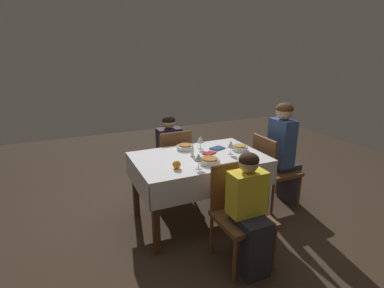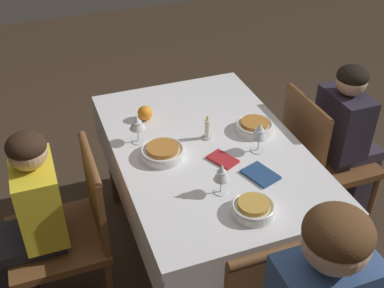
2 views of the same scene
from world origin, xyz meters
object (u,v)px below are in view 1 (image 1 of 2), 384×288
Objects in this scene: bowl_north at (210,161)px; orange_fruit at (177,165)px; person_child_dark at (168,149)px; chair_south at (172,159)px; person_child_yellow at (250,209)px; chair_west at (272,167)px; bowl_south at (185,147)px; candle_centerpiece at (192,152)px; wine_glass_north at (199,158)px; wine_glass_west at (231,145)px; dining_table at (199,165)px; bowl_west at (240,147)px; person_adult_denim at (284,148)px; chair_north at (239,209)px; napkin_spare_side at (209,153)px; wine_glass_south at (200,140)px; napkin_red_folded at (217,148)px.

bowl_north is 0.34m from orange_fruit.
chair_south is at bearing 90.00° from person_child_dark.
person_child_yellow is at bearing 93.62° from bowl_north.
chair_west is at bearing -168.93° from bowl_north.
bowl_south is 0.25m from candle_centerpiece.
chair_west is at bearing -166.67° from wine_glass_north.
candle_centerpiece is (0.11, -0.89, 0.22)m from person_child_yellow.
bowl_north is (0.33, 0.16, -0.08)m from wine_glass_west.
bowl_north is 0.26m from candle_centerpiece.
person_child_dark is at bearing 46.46° from chair_west.
person_child_yellow is 0.89m from wine_glass_west.
dining_table is 0.30m from bowl_south.
dining_table is 7.54× the size of bowl_west.
person_adult_denim is at bearing 164.25° from bowl_south.
chair_north is 5.43× the size of napkin_spare_side.
person_child_yellow is (0.88, 0.82, 0.08)m from chair_west.
orange_fruit is 0.52m from napkin_spare_side.
wine_glass_north reaches higher than napkin_spare_side.
person_child_dark is 6.37× the size of napkin_spare_side.
candle_centerpiece reaches higher than chair_north.
wine_glass_south reaches higher than candle_centerpiece.
wine_glass_south is (-0.15, 0.65, 0.29)m from person_child_dark.
person_child_yellow is at bearing 132.92° from chair_west.
orange_fruit is at bearing 41.71° from candle_centerpiece.
wine_glass_south is at bearing -23.16° from napkin_red_folded.
napkin_spare_side is (0.16, 0.11, 0.00)m from napkin_red_folded.
wine_glass_west reaches higher than dining_table.
chair_south is 0.84× the size of person_child_yellow.
napkin_spare_side is at bearing -25.16° from wine_glass_west.
chair_west is 0.92m from wine_glass_south.
wine_glass_south is 0.62m from orange_fruit.
bowl_north is at bearing 92.01° from dining_table.
candle_centerpiece reaches higher than dining_table.
chair_north reaches higher than bowl_north.
wine_glass_west reaches higher than napkin_spare_side.
wine_glass_west is 0.51m from bowl_south.
person_adult_denim reaches higher than bowl_west.
bowl_south is at bearing 89.24° from person_child_dark.
person_child_dark reaches higher than napkin_spare_side.
orange_fruit is 0.72m from napkin_red_folded.
person_child_yellow is 1.00m from bowl_west.
wine_glass_west is 0.95× the size of napkin_spare_side.
bowl_west reaches higher than dining_table.
wine_glass_south is at bearing -133.91° from candle_centerpiece.
chair_west is 5.43× the size of napkin_spare_side.
person_child_dark is at bearing -68.61° from wine_glass_west.
wine_glass_north is 0.34m from candle_centerpiece.
candle_centerpiece is (0.03, 0.84, 0.23)m from person_child_dark.
wine_glass_west is (-0.37, 0.94, 0.29)m from person_child_dark.
bowl_west is (0.43, -0.05, 0.29)m from chair_west.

